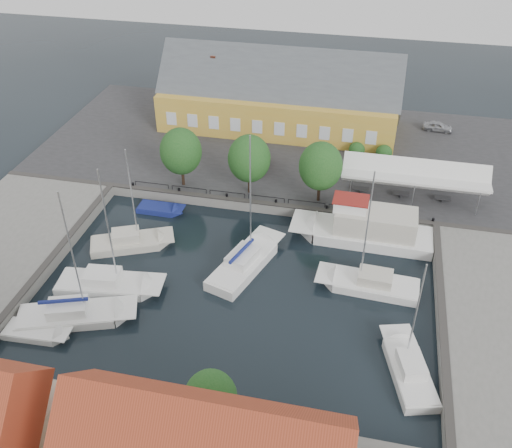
{
  "coord_description": "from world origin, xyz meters",
  "views": [
    {
      "loc": [
        9.18,
        -35.79,
        31.65
      ],
      "look_at": [
        0.0,
        6.0,
        1.5
      ],
      "focal_mm": 40.0,
      "sensor_mm": 36.0,
      "label": 1
    }
  ],
  "objects_px": {
    "warehouse": "(275,98)",
    "west_boat_d": "(74,316)",
    "west_boat_b": "(130,244)",
    "launch_sw": "(37,333)",
    "center_sailboat": "(245,264)",
    "east_boat_c": "(408,370)",
    "car_silver": "(438,126)",
    "east_boat_b": "(370,285)",
    "trawler": "(367,230)",
    "west_boat_c": "(108,285)",
    "tent_canopy": "(415,174)",
    "car_red": "(256,161)",
    "launch_nw": "(160,210)"
  },
  "relations": [
    {
      "from": "warehouse",
      "to": "car_silver",
      "type": "relative_size",
      "value": 8.11
    },
    {
      "from": "car_red",
      "to": "center_sailboat",
      "type": "xyz_separation_m",
      "value": [
        2.45,
        -15.59,
        -1.38
      ]
    },
    {
      "from": "tent_canopy",
      "to": "east_boat_b",
      "type": "height_order",
      "value": "east_boat_b"
    },
    {
      "from": "trawler",
      "to": "launch_sw",
      "type": "height_order",
      "value": "trawler"
    },
    {
      "from": "car_silver",
      "to": "trawler",
      "type": "height_order",
      "value": "trawler"
    },
    {
      "from": "launch_sw",
      "to": "car_red",
      "type": "bearing_deg",
      "value": 67.49
    },
    {
      "from": "warehouse",
      "to": "west_boat_b",
      "type": "bearing_deg",
      "value": -107.66
    },
    {
      "from": "warehouse",
      "to": "west_boat_c",
      "type": "bearing_deg",
      "value": -103.84
    },
    {
      "from": "center_sailboat",
      "to": "launch_sw",
      "type": "distance_m",
      "value": 17.56
    },
    {
      "from": "warehouse",
      "to": "launch_sw",
      "type": "bearing_deg",
      "value": -106.03
    },
    {
      "from": "tent_canopy",
      "to": "center_sailboat",
      "type": "relative_size",
      "value": 1.09
    },
    {
      "from": "car_silver",
      "to": "launch_sw",
      "type": "distance_m",
      "value": 50.67
    },
    {
      "from": "east_boat_b",
      "to": "tent_canopy",
      "type": "bearing_deg",
      "value": 76.4
    },
    {
      "from": "tent_canopy",
      "to": "east_boat_b",
      "type": "distance_m",
      "value": 14.2
    },
    {
      "from": "car_red",
      "to": "west_boat_d",
      "type": "distance_m",
      "value": 26.28
    },
    {
      "from": "warehouse",
      "to": "center_sailboat",
      "type": "bearing_deg",
      "value": -84.41
    },
    {
      "from": "trawler",
      "to": "west_boat_c",
      "type": "distance_m",
      "value": 23.5
    },
    {
      "from": "west_boat_c",
      "to": "car_silver",
      "type": "bearing_deg",
      "value": 51.13
    },
    {
      "from": "center_sailboat",
      "to": "launch_nw",
      "type": "height_order",
      "value": "center_sailboat"
    },
    {
      "from": "east_boat_c",
      "to": "launch_sw",
      "type": "bearing_deg",
      "value": -175.31
    },
    {
      "from": "west_boat_b",
      "to": "west_boat_d",
      "type": "bearing_deg",
      "value": -93.47
    },
    {
      "from": "trawler",
      "to": "tent_canopy",
      "type": "bearing_deg",
      "value": 59.19
    },
    {
      "from": "launch_sw",
      "to": "launch_nw",
      "type": "height_order",
      "value": "launch_sw"
    },
    {
      "from": "east_boat_b",
      "to": "west_boat_d",
      "type": "bearing_deg",
      "value": -158.86
    },
    {
      "from": "warehouse",
      "to": "tent_canopy",
      "type": "distance_m",
      "value": 21.63
    },
    {
      "from": "car_silver",
      "to": "east_boat_c",
      "type": "height_order",
      "value": "east_boat_c"
    },
    {
      "from": "car_red",
      "to": "west_boat_d",
      "type": "height_order",
      "value": "west_boat_d"
    },
    {
      "from": "east_boat_b",
      "to": "west_boat_b",
      "type": "height_order",
      "value": "east_boat_b"
    },
    {
      "from": "car_red",
      "to": "east_boat_c",
      "type": "relative_size",
      "value": 0.46
    },
    {
      "from": "west_boat_b",
      "to": "west_boat_d",
      "type": "xyz_separation_m",
      "value": [
        -0.59,
        -9.73,
        0.01
      ]
    },
    {
      "from": "tent_canopy",
      "to": "west_boat_d",
      "type": "xyz_separation_m",
      "value": [
        -25.5,
        -22.0,
        -3.41
      ]
    },
    {
      "from": "east_boat_c",
      "to": "launch_nw",
      "type": "relative_size",
      "value": 2.07
    },
    {
      "from": "launch_sw",
      "to": "launch_nw",
      "type": "distance_m",
      "value": 18.2
    },
    {
      "from": "warehouse",
      "to": "west_boat_d",
      "type": "distance_m",
      "value": 37.18
    },
    {
      "from": "tent_canopy",
      "to": "west_boat_c",
      "type": "xyz_separation_m",
      "value": [
        -24.46,
        -18.07,
        -3.42
      ]
    },
    {
      "from": "east_boat_c",
      "to": "west_boat_c",
      "type": "relative_size",
      "value": 0.82
    },
    {
      "from": "car_red",
      "to": "center_sailboat",
      "type": "bearing_deg",
      "value": -86.45
    },
    {
      "from": "west_boat_b",
      "to": "launch_sw",
      "type": "relative_size",
      "value": 1.96
    },
    {
      "from": "center_sailboat",
      "to": "west_boat_b",
      "type": "distance_m",
      "value": 10.96
    },
    {
      "from": "tent_canopy",
      "to": "west_boat_d",
      "type": "distance_m",
      "value": 33.86
    },
    {
      "from": "car_red",
      "to": "launch_nw",
      "type": "distance_m",
      "value": 11.95
    },
    {
      "from": "tent_canopy",
      "to": "west_boat_d",
      "type": "height_order",
      "value": "west_boat_d"
    },
    {
      "from": "car_silver",
      "to": "launch_nw",
      "type": "distance_m",
      "value": 35.45
    },
    {
      "from": "west_boat_c",
      "to": "launch_nw",
      "type": "relative_size",
      "value": 2.53
    },
    {
      "from": "east_boat_b",
      "to": "east_boat_c",
      "type": "relative_size",
      "value": 1.19
    },
    {
      "from": "warehouse",
      "to": "west_boat_d",
      "type": "height_order",
      "value": "west_boat_d"
    },
    {
      "from": "west_boat_b",
      "to": "launch_nw",
      "type": "height_order",
      "value": "west_boat_b"
    },
    {
      "from": "launch_sw",
      "to": "warehouse",
      "type": "bearing_deg",
      "value": 73.97
    },
    {
      "from": "warehouse",
      "to": "tent_canopy",
      "type": "relative_size",
      "value": 2.04
    },
    {
      "from": "warehouse",
      "to": "east_boat_c",
      "type": "bearing_deg",
      "value": -65.26
    }
  ]
}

